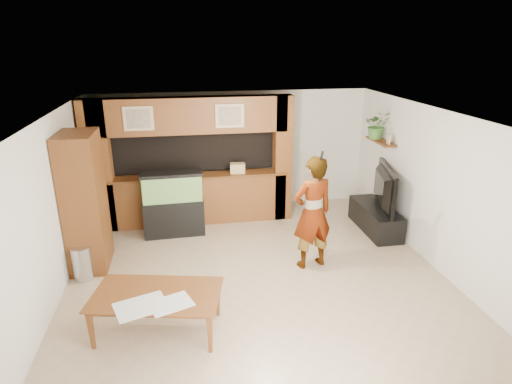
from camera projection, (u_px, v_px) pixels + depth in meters
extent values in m
plane|color=tan|center=(258.00, 279.00, 6.88)|extent=(6.50, 6.50, 0.00)
plane|color=white|center=(259.00, 118.00, 5.99)|extent=(6.50, 6.50, 0.00)
plane|color=silver|center=(232.00, 151.00, 9.44)|extent=(6.00, 0.00, 6.00)
plane|color=silver|center=(47.00, 218.00, 5.94)|extent=(0.00, 6.50, 6.50)
plane|color=silver|center=(440.00, 192.00, 6.93)|extent=(0.00, 6.50, 6.50)
cube|color=brown|center=(194.00, 200.00, 8.83)|extent=(3.80, 0.35, 1.00)
cube|color=brown|center=(193.00, 176.00, 8.65)|extent=(3.80, 0.43, 0.04)
cube|color=brown|center=(190.00, 115.00, 8.23)|extent=(3.80, 0.35, 0.70)
cube|color=brown|center=(99.00, 167.00, 8.26)|extent=(0.50, 0.35, 2.60)
cube|color=brown|center=(282.00, 158.00, 8.86)|extent=(0.35, 0.35, 2.60)
cube|color=black|center=(191.00, 149.00, 9.01)|extent=(4.20, 0.45, 0.85)
cube|color=tan|center=(138.00, 119.00, 7.90)|extent=(0.55, 0.03, 0.45)
cube|color=tan|center=(138.00, 119.00, 7.88)|extent=(0.43, 0.01, 0.35)
cube|color=tan|center=(230.00, 116.00, 8.18)|extent=(0.55, 0.03, 0.45)
cube|color=tan|center=(230.00, 116.00, 8.16)|extent=(0.43, 0.01, 0.35)
cylinder|color=black|center=(60.00, 157.00, 6.67)|extent=(0.04, 0.25, 0.25)
cylinder|color=white|center=(62.00, 157.00, 6.67)|extent=(0.01, 0.21, 0.21)
cube|color=brown|center=(381.00, 141.00, 8.57)|extent=(0.25, 0.90, 0.04)
cube|color=brown|center=(85.00, 202.00, 6.96)|extent=(0.57, 0.93, 2.28)
cylinder|color=#B2B2B7|center=(82.00, 263.00, 6.80)|extent=(0.31, 0.31, 0.57)
cube|color=black|center=(174.00, 217.00, 8.34)|extent=(1.15, 0.43, 0.72)
cube|color=#36884D|center=(172.00, 188.00, 8.14)|extent=(1.10, 0.40, 0.50)
cube|color=black|center=(171.00, 174.00, 8.04)|extent=(1.15, 0.43, 0.06)
cube|color=black|center=(375.00, 218.00, 8.57)|extent=(0.54, 1.48, 0.49)
imported|color=black|center=(378.00, 187.00, 8.34)|extent=(0.55, 1.44, 0.83)
cube|color=tan|center=(388.00, 139.00, 8.24)|extent=(0.05, 0.15, 0.19)
imported|color=#3D702D|center=(377.00, 125.00, 8.61)|extent=(0.60, 0.56, 0.56)
imported|color=#977953|center=(312.00, 213.00, 6.98)|extent=(0.78, 0.60, 1.92)
cylinder|color=black|center=(322.00, 156.00, 6.50)|extent=(0.04, 0.10, 0.16)
imported|color=brown|center=(157.00, 314.00, 5.53)|extent=(1.79, 1.24, 0.57)
cube|color=silver|center=(171.00, 304.00, 5.25)|extent=(0.61, 0.53, 0.01)
cube|color=silver|center=(141.00, 306.00, 5.20)|extent=(0.73, 0.62, 0.01)
cube|color=tan|center=(238.00, 168.00, 8.76)|extent=(0.32, 0.23, 0.20)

